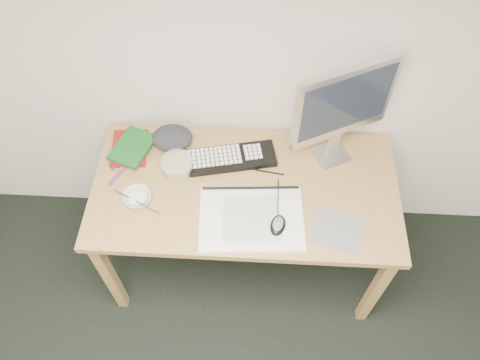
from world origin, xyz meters
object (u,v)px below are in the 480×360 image
object	(u,v)px
keyboard	(226,159)
rice_bowl	(137,198)
sketchpad	(252,219)
monitor	(343,105)
desk	(245,197)

from	to	relation	value
keyboard	rice_bowl	xyz separation A→B (m)	(-0.38, -0.24, 0.01)
sketchpad	monitor	xyz separation A→B (m)	(0.36, 0.37, 0.33)
desk	rice_bowl	world-z (taller)	rice_bowl
desk	keyboard	bearing A→B (deg)	122.65
sketchpad	monitor	distance (m)	0.62
desk	rice_bowl	xyz separation A→B (m)	(-0.48, -0.09, 0.10)
monitor	desk	bearing A→B (deg)	-179.23
keyboard	monitor	world-z (taller)	monitor
desk	rice_bowl	distance (m)	0.50
desk	sketchpad	bearing A→B (deg)	-77.88
sketchpad	rice_bowl	distance (m)	0.52
desk	rice_bowl	size ratio (longest dim) A/B	10.91
sketchpad	monitor	world-z (taller)	monitor
desk	rice_bowl	bearing A→B (deg)	-168.86
sketchpad	keyboard	world-z (taller)	keyboard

